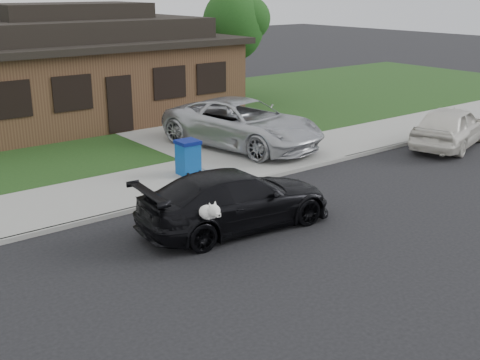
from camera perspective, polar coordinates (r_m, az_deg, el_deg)
ground at (r=12.38m, az=-4.36°, el=-8.10°), size 120.00×120.00×0.00m
sidewalk at (r=16.46m, az=-14.05°, el=-1.66°), size 60.00×3.00×0.12m
curb at (r=15.18m, az=-11.71°, el=-3.17°), size 60.00×0.12×0.12m
driveway at (r=23.41m, az=-5.69°, el=4.59°), size 4.50×13.00×0.14m
sedan at (r=13.99m, az=-0.41°, el=-1.86°), size 4.90×2.45×1.38m
minivan at (r=20.64m, az=0.26°, el=5.38°), size 3.83×6.25×1.62m
white_compact at (r=22.43m, az=19.35°, el=4.83°), size 4.65×2.90×1.48m
recycling_bin at (r=17.72m, az=-4.94°, el=2.17°), size 0.63×0.67×1.03m
house at (r=26.54m, az=-15.44°, el=10.14°), size 12.60×8.60×4.65m
tree_1 at (r=29.96m, az=-0.31°, el=14.61°), size 3.15×3.00×5.25m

